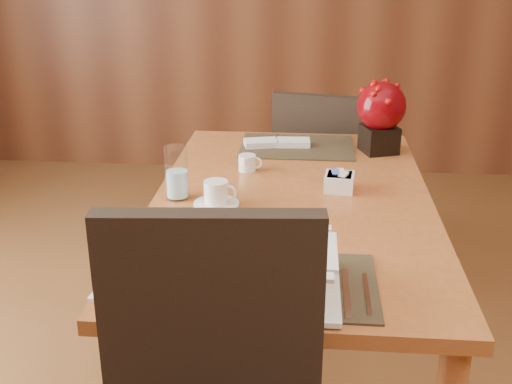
# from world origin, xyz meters

# --- Properties ---
(dining_table) EXTENTS (0.90, 1.50, 0.75)m
(dining_table) POSITION_xyz_m (0.00, 0.60, 0.65)
(dining_table) COLOR #A55E2D
(dining_table) RESTS_ON ground
(placemat_near) EXTENTS (0.45, 0.33, 0.01)m
(placemat_near) POSITION_xyz_m (0.00, 0.05, 0.75)
(placemat_near) COLOR black
(placemat_near) RESTS_ON dining_table
(placemat_far) EXTENTS (0.45, 0.33, 0.01)m
(placemat_far) POSITION_xyz_m (0.00, 1.15, 0.75)
(placemat_far) COLOR black
(placemat_far) RESTS_ON dining_table
(soup_setting) EXTENTS (0.30, 0.30, 0.12)m
(soup_setting) POSITION_xyz_m (-0.02, 0.01, 0.81)
(soup_setting) COLOR white
(soup_setting) RESTS_ON dining_table
(coffee_cup) EXTENTS (0.14, 0.14, 0.08)m
(coffee_cup) POSITION_xyz_m (-0.24, 0.53, 0.78)
(coffee_cup) COLOR white
(coffee_cup) RESTS_ON dining_table
(water_glass) EXTENTS (0.08, 0.08, 0.17)m
(water_glass) POSITION_xyz_m (-0.37, 0.58, 0.84)
(water_glass) COLOR silver
(water_glass) RESTS_ON dining_table
(creamer_jug) EXTENTS (0.09, 0.09, 0.06)m
(creamer_jug) POSITION_xyz_m (-0.17, 0.86, 0.78)
(creamer_jug) COLOR white
(creamer_jug) RESTS_ON dining_table
(sugar_caddy) EXTENTS (0.10, 0.10, 0.06)m
(sugar_caddy) POSITION_xyz_m (0.15, 0.69, 0.78)
(sugar_caddy) COLOR white
(sugar_caddy) RESTS_ON dining_table
(berry_decor) EXTENTS (0.19, 0.19, 0.28)m
(berry_decor) POSITION_xyz_m (0.32, 1.12, 0.91)
(berry_decor) COLOR black
(berry_decor) RESTS_ON dining_table
(napkins_far) EXTENTS (0.27, 0.13, 0.02)m
(napkins_far) POSITION_xyz_m (-0.07, 1.15, 0.77)
(napkins_far) COLOR silver
(napkins_far) RESTS_ON dining_table
(bread_plate) EXTENTS (0.17, 0.17, 0.01)m
(bread_plate) POSITION_xyz_m (-0.37, -0.01, 0.75)
(bread_plate) COLOR white
(bread_plate) RESTS_ON dining_table
(far_chair) EXTENTS (0.50, 0.50, 0.90)m
(far_chair) POSITION_xyz_m (0.10, 1.54, 0.51)
(far_chair) COLOR black
(far_chair) RESTS_ON ground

